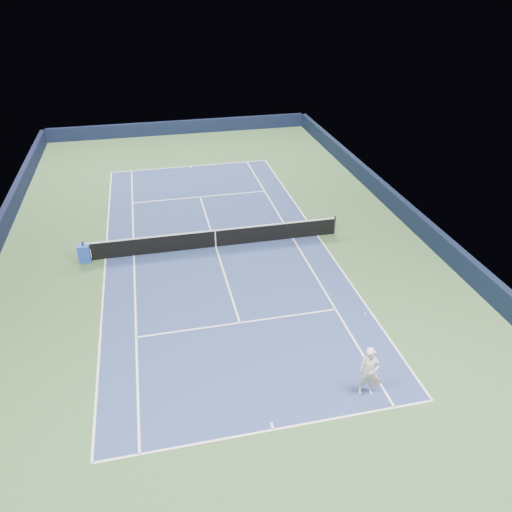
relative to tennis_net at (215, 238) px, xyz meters
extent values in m
plane|color=#34542E|center=(0.00, 0.00, -0.50)|extent=(40.00, 40.00, 0.00)
cube|color=#101732|center=(0.00, 19.82, 0.05)|extent=(22.00, 0.35, 1.10)
cube|color=black|center=(10.82, 0.00, 0.05)|extent=(0.35, 40.00, 1.10)
cube|color=navy|center=(0.00, 0.00, -0.50)|extent=(10.97, 23.77, 0.01)
cube|color=white|center=(0.00, 11.88, -0.50)|extent=(10.97, 0.08, 0.00)
cube|color=white|center=(0.00, -11.88, -0.50)|extent=(10.97, 0.08, 0.00)
cube|color=white|center=(5.49, 0.00, -0.50)|extent=(0.08, 23.77, 0.00)
cube|color=white|center=(-5.49, 0.00, -0.50)|extent=(0.08, 23.77, 0.00)
cube|color=white|center=(4.12, 0.00, -0.50)|extent=(0.08, 23.77, 0.00)
cube|color=white|center=(-4.12, 0.00, -0.50)|extent=(0.08, 23.77, 0.00)
cube|color=white|center=(0.00, 6.40, -0.50)|extent=(8.23, 0.08, 0.00)
cube|color=white|center=(0.00, -6.40, -0.50)|extent=(8.23, 0.08, 0.00)
cube|color=white|center=(0.00, 0.00, -0.50)|extent=(0.08, 12.80, 0.00)
cube|color=white|center=(0.00, 11.73, -0.50)|extent=(0.08, 0.30, 0.00)
cube|color=white|center=(0.00, -11.73, -0.50)|extent=(0.08, 0.30, 0.00)
cylinder|color=black|center=(-6.40, 0.00, 0.03)|extent=(0.10, 0.10, 1.07)
cylinder|color=black|center=(6.40, 0.00, 0.03)|extent=(0.10, 0.10, 1.07)
cube|color=black|center=(0.00, 0.00, -0.05)|extent=(12.80, 0.03, 0.91)
cube|color=white|center=(0.00, 0.00, 0.44)|extent=(12.80, 0.04, 0.06)
cube|color=white|center=(0.00, 0.00, -0.05)|extent=(0.05, 0.04, 0.91)
cube|color=#1E40B8|center=(-6.40, -0.01, -0.05)|extent=(0.59, 0.54, 0.90)
cube|color=white|center=(-6.11, -0.01, -0.05)|extent=(0.04, 0.40, 0.40)
imported|color=silver|center=(3.45, -11.05, 0.44)|extent=(0.78, 0.61, 1.88)
cylinder|color=pink|center=(3.77, -11.10, 0.20)|extent=(0.03, 0.03, 0.31)
cylinder|color=black|center=(3.77, -11.10, -0.04)|extent=(0.31, 0.02, 0.31)
cylinder|color=pink|center=(3.77, -11.10, -0.04)|extent=(0.33, 0.03, 0.33)
sphere|color=yellow|center=(3.55, -10.05, 2.09)|extent=(0.07, 0.07, 0.07)
camera|label=1|loc=(-2.86, -22.13, 12.16)|focal=35.00mm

